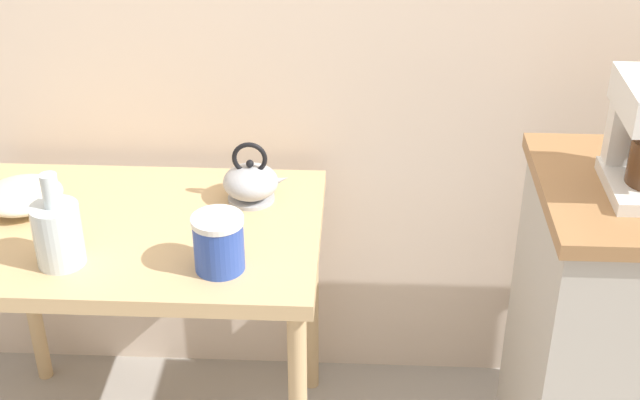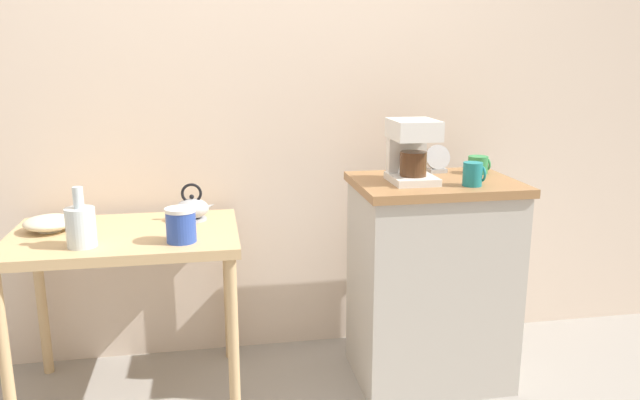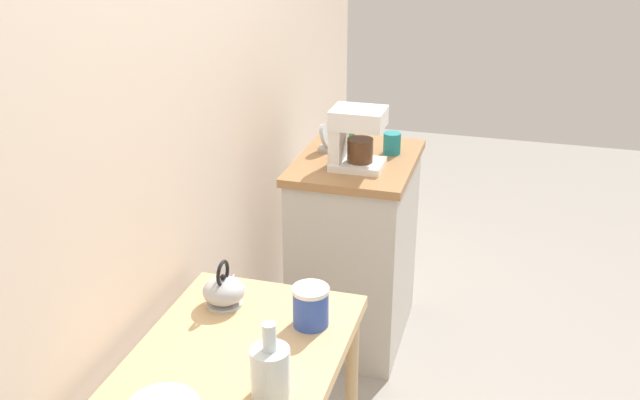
% 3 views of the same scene
% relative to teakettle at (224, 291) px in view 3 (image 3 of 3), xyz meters
% --- Properties ---
extents(back_wall, '(4.40, 0.10, 2.80)m').
position_rel_teakettle_xyz_m(back_wall, '(0.38, 0.28, 0.62)').
color(back_wall, beige).
rests_on(back_wall, ground_plane).
extents(wooden_table, '(0.91, 0.61, 0.73)m').
position_rel_teakettle_xyz_m(wooden_table, '(-0.27, -0.14, -0.14)').
color(wooden_table, tan).
rests_on(wooden_table, ground_plane).
extents(kitchen_counter, '(0.68, 0.51, 0.91)m').
position_rel_teakettle_xyz_m(kitchen_counter, '(1.02, -0.21, -0.32)').
color(kitchen_counter, '#BCB7AD').
rests_on(kitchen_counter, ground_plane).
extents(teakettle, '(0.17, 0.14, 0.16)m').
position_rel_teakettle_xyz_m(teakettle, '(0.00, 0.00, 0.00)').
color(teakettle, '#B2B5BA').
rests_on(teakettle, wooden_table).
extents(glass_carafe_vase, '(0.11, 0.11, 0.23)m').
position_rel_teakettle_xyz_m(glass_carafe_vase, '(-0.40, -0.31, 0.03)').
color(glass_carafe_vase, silver).
rests_on(glass_carafe_vase, wooden_table).
extents(canister_enamel, '(0.12, 0.12, 0.13)m').
position_rel_teakettle_xyz_m(canister_enamel, '(-0.04, -0.31, 0.01)').
color(canister_enamel, '#2D4CAD').
rests_on(canister_enamel, wooden_table).
extents(coffee_maker, '(0.18, 0.22, 0.26)m').
position_rel_teakettle_xyz_m(coffee_maker, '(0.90, -0.22, 0.27)').
color(coffee_maker, white).
rests_on(coffee_maker, kitchen_counter).
extents(mug_dark_teal, '(0.08, 0.08, 0.10)m').
position_rel_teakettle_xyz_m(mug_dark_teal, '(1.12, -0.34, 0.18)').
color(mug_dark_teal, teal).
rests_on(mug_dark_teal, kitchen_counter).
extents(mug_tall_green, '(0.09, 0.09, 0.08)m').
position_rel_teakettle_xyz_m(mug_tall_green, '(1.26, -0.10, 0.17)').
color(mug_tall_green, '#338C4C').
rests_on(mug_tall_green, kitchen_counter).
extents(table_clock, '(0.11, 0.06, 0.12)m').
position_rel_teakettle_xyz_m(table_clock, '(1.08, -0.05, 0.19)').
color(table_clock, '#B2B5BA').
rests_on(table_clock, kitchen_counter).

